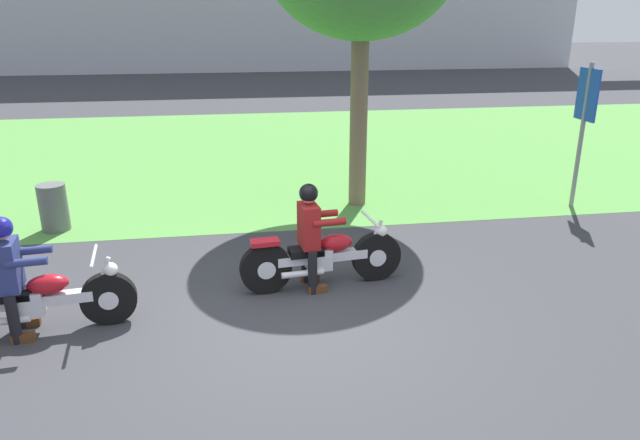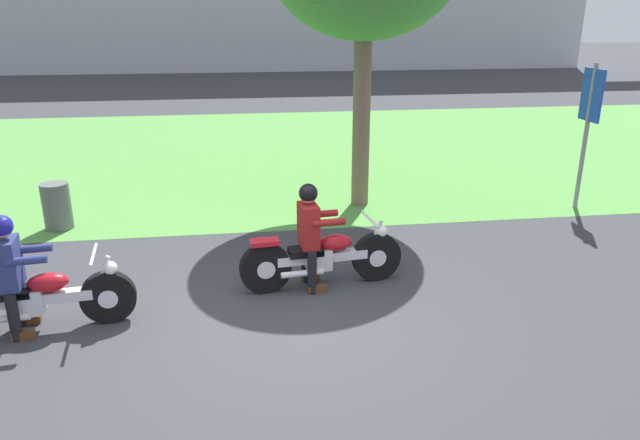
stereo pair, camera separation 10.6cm
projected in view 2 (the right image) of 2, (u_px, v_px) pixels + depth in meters
The scene contains 8 objects.
ground at pixel (293, 322), 6.89m from camera, with size 120.00×120.00×0.00m, color #38383D.
grass_verge at pixel (259, 151), 15.32m from camera, with size 60.00×12.00×0.01m, color #549342.
motorcycle_lead at pixel (323, 258), 7.67m from camera, with size 2.16×0.66×0.89m.
rider_lead at pixel (310, 228), 7.49m from camera, with size 0.58×0.50×1.41m.
motorcycle_follow at pixel (34, 299), 6.59m from camera, with size 2.21×0.66×0.87m.
rider_follow at pixel (11, 266), 6.41m from camera, with size 0.58×0.50×1.39m.
trash_can at pixel (57, 206), 9.73m from camera, with size 0.45×0.45×0.78m, color #595E5B.
sign_banner at pixel (589, 114), 10.35m from camera, with size 0.08×0.60×2.60m.
Camera 2 is at (-0.54, -6.07, 3.42)m, focal length 33.13 mm.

